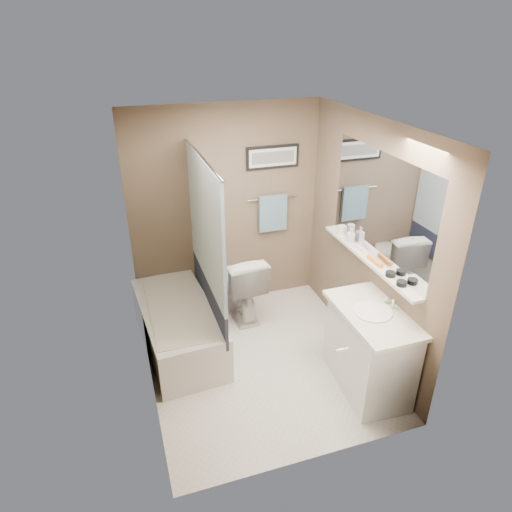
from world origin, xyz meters
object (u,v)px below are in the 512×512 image
object	(u,v)px
vanity	(369,351)
glass_jar	(341,230)
candle_bowl_near	(402,283)
candle_bowl_far	(390,274)
hair_brush_front	(375,261)
soap_bottle	(350,235)
bathtub	(178,327)
toilet	(239,284)

from	to	relation	value
vanity	glass_jar	bearing A→B (deg)	83.84
candle_bowl_near	candle_bowl_far	size ratio (longest dim) A/B	1.00
candle_bowl_far	hair_brush_front	xyz separation A→B (m)	(0.00, 0.26, 0.00)
vanity	soap_bottle	distance (m)	1.18
soap_bottle	bathtub	bearing A→B (deg)	170.85
bathtub	glass_jar	size ratio (longest dim) A/B	15.00
vanity	soap_bottle	bearing A→B (deg)	81.66
toilet	vanity	world-z (taller)	toilet
toilet	soap_bottle	world-z (taller)	soap_bottle
bathtub	hair_brush_front	size ratio (longest dim) A/B	6.82
candle_bowl_far	glass_jar	xyz separation A→B (m)	(0.00, 0.93, 0.03)
hair_brush_front	soap_bottle	size ratio (longest dim) A/B	1.46
candle_bowl_near	candle_bowl_far	world-z (taller)	same
toilet	soap_bottle	xyz separation A→B (m)	(0.99, -0.70, 0.78)
candle_bowl_far	hair_brush_front	size ratio (longest dim) A/B	0.41
hair_brush_front	candle_bowl_near	bearing A→B (deg)	-90.00
toilet	vanity	xyz separation A→B (m)	(0.81, -1.55, -0.01)
candle_bowl_near	hair_brush_front	bearing A→B (deg)	90.00
bathtub	vanity	xyz separation A→B (m)	(1.60, -1.14, 0.15)
toilet	candle_bowl_near	bearing A→B (deg)	117.42
vanity	candle_bowl_near	world-z (taller)	candle_bowl_near
hair_brush_front	candle_bowl_far	bearing A→B (deg)	-90.00
soap_bottle	vanity	bearing A→B (deg)	-102.27
bathtub	candle_bowl_far	size ratio (longest dim) A/B	16.67
candle_bowl_far	candle_bowl_near	bearing A→B (deg)	-90.00
bathtub	hair_brush_front	world-z (taller)	hair_brush_front
vanity	soap_bottle	size ratio (longest dim) A/B	5.97
toilet	bathtub	bearing A→B (deg)	23.02
hair_brush_front	soap_bottle	distance (m)	0.48
toilet	glass_jar	bearing A→B (deg)	148.67
bathtub	candle_bowl_near	world-z (taller)	candle_bowl_near
vanity	glass_jar	distance (m)	1.30
candle_bowl_far	hair_brush_front	bearing A→B (deg)	90.00
candle_bowl_far	glass_jar	world-z (taller)	glass_jar
candle_bowl_far	soap_bottle	bearing A→B (deg)	90.00
vanity	glass_jar	world-z (taller)	glass_jar
bathtub	toilet	bearing A→B (deg)	22.90
bathtub	hair_brush_front	bearing A→B (deg)	-27.64
bathtub	toilet	xyz separation A→B (m)	(0.79, 0.41, 0.16)
candle_bowl_near	hair_brush_front	distance (m)	0.43
bathtub	soap_bottle	world-z (taller)	soap_bottle
bathtub	soap_bottle	xyz separation A→B (m)	(1.79, -0.29, 0.94)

